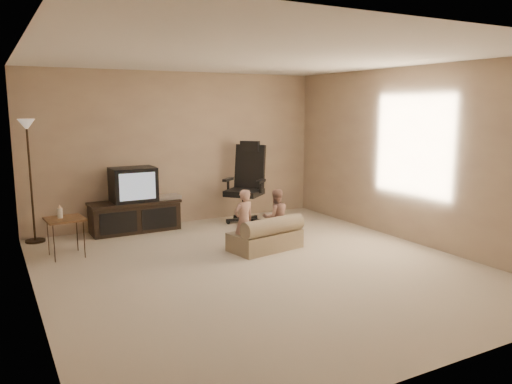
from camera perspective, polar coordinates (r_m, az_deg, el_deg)
floor at (r=6.18m, az=0.32°, el=-8.54°), size 5.50×5.50×0.00m
room_shell at (r=5.88m, az=0.34°, el=5.65°), size 5.50×5.50×5.50m
tv_stand at (r=8.03m, az=-13.69°, el=-1.45°), size 1.42×0.53×1.01m
office_chair at (r=8.41m, az=-1.13°, el=-0.16°), size 0.89×0.89×1.37m
side_table at (r=6.93m, az=-21.06°, el=-2.94°), size 0.50×0.50×0.69m
floor_lamp at (r=7.73m, az=-24.55°, el=4.06°), size 0.28×0.28×1.77m
child_sofa at (r=6.83m, az=1.29°, el=-5.07°), size 1.04×0.70×0.47m
toddler_left at (r=6.69m, az=-1.40°, el=-3.32°), size 0.35×0.29×0.86m
toddler_right at (r=7.03m, az=2.28°, el=-2.89°), size 0.42×0.28×0.80m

